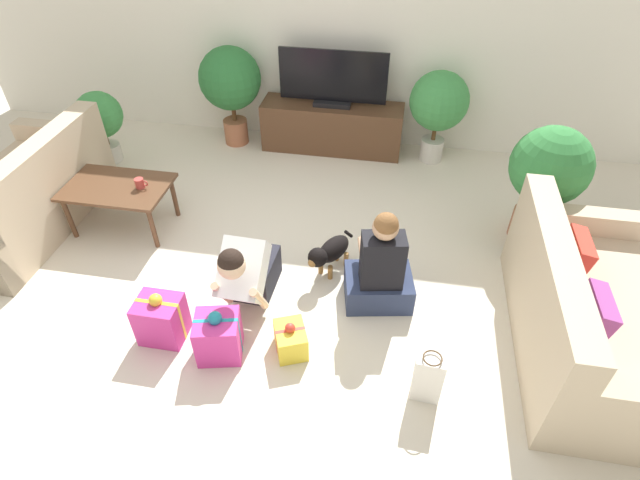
{
  "coord_description": "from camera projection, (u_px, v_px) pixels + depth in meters",
  "views": [
    {
      "loc": [
        0.97,
        -2.79,
        2.96
      ],
      "look_at": [
        0.44,
        0.14,
        0.45
      ],
      "focal_mm": 28.0,
      "sensor_mm": 36.0,
      "label": 1
    }
  ],
  "objects": [
    {
      "name": "ground_plane",
      "position": [
        264.0,
        286.0,
        4.14
      ],
      "size": [
        16.0,
        16.0,
        0.0
      ],
      "primitive_type": "plane",
      "color": "beige"
    },
    {
      "name": "wall_back",
      "position": [
        320.0,
        25.0,
        5.28
      ],
      "size": [
        8.4,
        0.06,
        2.6
      ],
      "color": "white",
      "rests_on": "ground_plane"
    },
    {
      "name": "sofa_left",
      "position": [
        22.0,
        198.0,
        4.57
      ],
      "size": [
        0.94,
        1.79,
        0.88
      ],
      "rotation": [
        0.0,
        0.0,
        -1.57
      ],
      "color": "#C6B293",
      "rests_on": "ground_plane"
    },
    {
      "name": "sofa_right",
      "position": [
        584.0,
        316.0,
        3.48
      ],
      "size": [
        0.94,
        1.79,
        0.88
      ],
      "rotation": [
        0.0,
        0.0,
        1.57
      ],
      "color": "#C6B293",
      "rests_on": "ground_plane"
    },
    {
      "name": "coffee_table",
      "position": [
        118.0,
        190.0,
        4.5
      ],
      "size": [
        0.92,
        0.6,
        0.45
      ],
      "color": "brown",
      "rests_on": "ground_plane"
    },
    {
      "name": "tv_console",
      "position": [
        332.0,
        127.0,
        5.7
      ],
      "size": [
        1.58,
        0.43,
        0.54
      ],
      "color": "brown",
      "rests_on": "ground_plane"
    },
    {
      "name": "tv",
      "position": [
        333.0,
        82.0,
        5.36
      ],
      "size": [
        1.17,
        0.2,
        0.61
      ],
      "color": "black",
      "rests_on": "tv_console"
    },
    {
      "name": "potted_plant_corner_right",
      "position": [
        548.0,
        173.0,
        4.19
      ],
      "size": [
        0.67,
        0.67,
        1.09
      ],
      "color": "#A36042",
      "rests_on": "ground_plane"
    },
    {
      "name": "potted_plant_back_right",
      "position": [
        439.0,
        104.0,
        5.26
      ],
      "size": [
        0.62,
        0.62,
        1.02
      ],
      "color": "beige",
      "rests_on": "ground_plane"
    },
    {
      "name": "potted_plant_corner_left",
      "position": [
        100.0,
        118.0,
        5.35
      ],
      "size": [
        0.49,
        0.49,
        0.8
      ],
      "color": "beige",
      "rests_on": "ground_plane"
    },
    {
      "name": "potted_plant_back_left",
      "position": [
        230.0,
        82.0,
        5.52
      ],
      "size": [
        0.69,
        0.69,
        1.13
      ],
      "color": "#A36042",
      "rests_on": "ground_plane"
    },
    {
      "name": "person_kneeling",
      "position": [
        248.0,
        271.0,
        3.79
      ],
      "size": [
        0.36,
        0.77,
        0.76
      ],
      "rotation": [
        0.0,
        0.0,
        -0.03
      ],
      "color": "#23232D",
      "rests_on": "ground_plane"
    },
    {
      "name": "person_sitting",
      "position": [
        380.0,
        271.0,
        3.81
      ],
      "size": [
        0.59,
        0.54,
        0.89
      ],
      "rotation": [
        0.0,
        0.0,
        3.33
      ],
      "color": "#283351",
      "rests_on": "ground_plane"
    },
    {
      "name": "dog",
      "position": [
        329.0,
        252.0,
        4.11
      ],
      "size": [
        0.34,
        0.49,
        0.35
      ],
      "rotation": [
        0.0,
        0.0,
        5.75
      ],
      "color": "black",
      "rests_on": "ground_plane"
    },
    {
      "name": "gift_box_a",
      "position": [
        218.0,
        336.0,
        3.51
      ],
      "size": [
        0.36,
        0.34,
        0.42
      ],
      "rotation": [
        0.0,
        0.0,
        0.23
      ],
      "color": "#CC3389",
      "rests_on": "ground_plane"
    },
    {
      "name": "gift_box_b",
      "position": [
        291.0,
        340.0,
        3.57
      ],
      "size": [
        0.3,
        0.33,
        0.28
      ],
      "rotation": [
        0.0,
        0.0,
        0.4
      ],
      "color": "yellow",
      "rests_on": "ground_plane"
    },
    {
      "name": "gift_box_c",
      "position": [
        161.0,
        319.0,
        3.63
      ],
      "size": [
        0.32,
        0.27,
        0.43
      ],
      "rotation": [
        0.0,
        0.0,
        -0.0
      ],
      "color": "#CC3389",
      "rests_on": "ground_plane"
    },
    {
      "name": "gift_bag_a",
      "position": [
        428.0,
        378.0,
        3.22
      ],
      "size": [
        0.2,
        0.13,
        0.42
      ],
      "rotation": [
        0.0,
        0.0,
        -0.07
      ],
      "color": "white",
      "rests_on": "ground_plane"
    },
    {
      "name": "mug",
      "position": [
        140.0,
        183.0,
        4.41
      ],
      "size": [
        0.12,
        0.08,
        0.09
      ],
      "color": "#B23D38",
      "rests_on": "coffee_table"
    }
  ]
}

